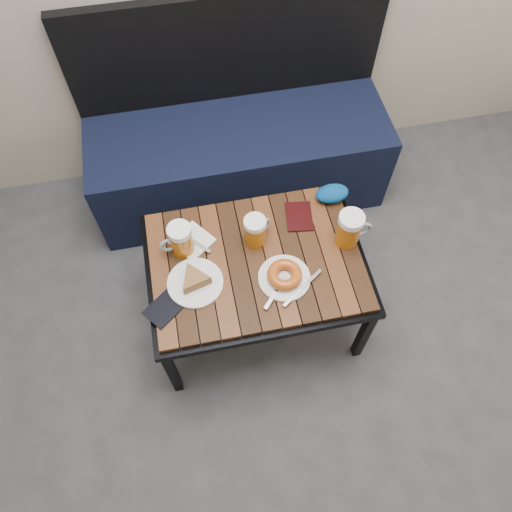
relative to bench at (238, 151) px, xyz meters
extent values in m
cube|color=black|center=(0.00, -0.02, -0.05)|extent=(1.40, 0.50, 0.45)
cube|color=black|center=(0.00, 0.21, 0.43)|extent=(1.40, 0.05, 0.50)
cube|color=black|center=(-0.45, -1.01, -0.06)|extent=(0.03, 0.03, 0.42)
cube|color=black|center=(0.33, -1.01, -0.06)|extent=(0.04, 0.03, 0.42)
cube|color=black|center=(-0.45, -0.45, -0.06)|extent=(0.03, 0.04, 0.42)
cube|color=black|center=(0.33, -0.45, -0.06)|extent=(0.04, 0.04, 0.42)
cube|color=black|center=(-0.06, -0.73, 0.16)|extent=(0.84, 0.62, 0.03)
cube|color=#3A1D0D|center=(-0.06, -0.73, 0.19)|extent=(0.80, 0.58, 0.02)
cylinder|color=#B05E0E|center=(-0.32, -0.63, 0.26)|extent=(0.10, 0.10, 0.12)
cylinder|color=white|center=(-0.32, -0.63, 0.33)|extent=(0.09, 0.09, 0.03)
torus|color=#8C999E|center=(-0.37, -0.64, 0.26)|extent=(0.07, 0.02, 0.07)
cylinder|color=#B05E0E|center=(-0.05, -0.65, 0.25)|extent=(0.11, 0.11, 0.11)
cylinder|color=white|center=(-0.05, -0.65, 0.32)|extent=(0.08, 0.08, 0.03)
torus|color=#8C999E|center=(-0.01, -0.62, 0.25)|extent=(0.06, 0.05, 0.07)
cylinder|color=#B05E0E|center=(0.30, -0.71, 0.26)|extent=(0.10, 0.10, 0.13)
cylinder|color=white|center=(0.30, -0.71, 0.34)|extent=(0.10, 0.10, 0.03)
torus|color=#8C999E|center=(0.35, -0.71, 0.26)|extent=(0.08, 0.02, 0.08)
cylinder|color=white|center=(-0.30, -0.79, 0.21)|extent=(0.21, 0.21, 0.01)
cylinder|color=white|center=(0.03, -0.83, 0.21)|extent=(0.19, 0.19, 0.01)
torus|color=#92370D|center=(0.03, -0.83, 0.23)|extent=(0.13, 0.13, 0.04)
cube|color=#A5A8AD|center=(0.08, -0.89, 0.21)|extent=(0.17, 0.13, 0.00)
cube|color=#A5A8AD|center=(-0.02, -0.89, 0.21)|extent=(0.11, 0.12, 0.00)
cube|color=white|center=(-0.29, -0.60, 0.20)|extent=(0.19, 0.19, 0.01)
cube|color=#A5A8AD|center=(-0.29, -0.60, 0.21)|extent=(0.13, 0.14, 0.00)
cube|color=white|center=(0.03, -0.83, 0.20)|extent=(0.14, 0.12, 0.01)
cube|color=black|center=(-0.42, -0.86, 0.20)|extent=(0.17, 0.16, 0.01)
cube|color=black|center=(0.15, -0.57, 0.20)|extent=(0.12, 0.16, 0.01)
ellipsoid|color=navy|center=(0.30, -0.51, 0.23)|extent=(0.14, 0.10, 0.06)
camera|label=1|loc=(-0.25, -1.66, 1.84)|focal=35.00mm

